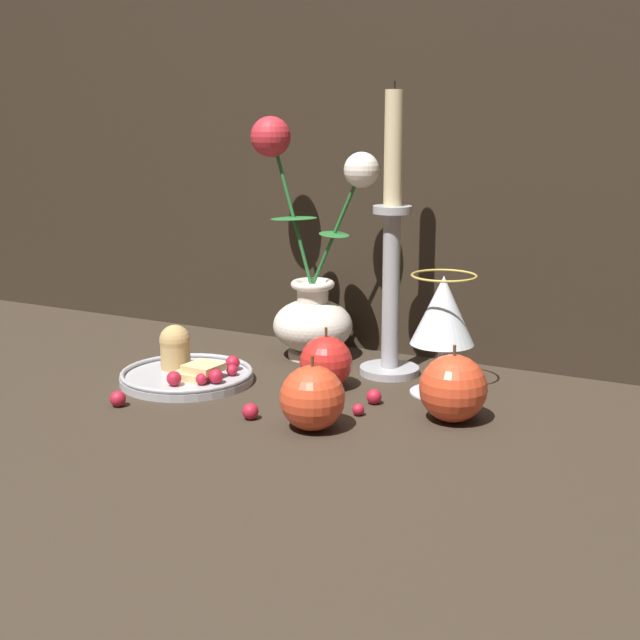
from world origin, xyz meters
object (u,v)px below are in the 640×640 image
candlestick (391,261)px  apple_near_glass (327,362)px  vase (311,288)px  apple_at_table_edge (312,398)px  wine_glass (443,315)px  plate_with_pastries (186,370)px  apple_beside_vase (453,388)px

candlestick → apple_near_glass: bearing=-115.7°
vase → candlestick: 0.15m
candlestick → apple_at_table_edge: bearing=-87.8°
wine_glass → plate_with_pastries: bearing=-161.2°
vase → wine_glass: vase is taller
candlestick → apple_at_table_edge: (0.01, -0.24, -0.12)m
candlestick → apple_beside_vase: candlestick is taller
wine_glass → apple_at_table_edge: bearing=-113.0°
wine_glass → vase: bearing=162.3°
plate_with_pastries → apple_beside_vase: apple_beside_vase is taller
plate_with_pastries → wine_glass: wine_glass is taller
plate_with_pastries → apple_near_glass: size_ratio=2.19×
vase → plate_with_pastries: 0.22m
apple_at_table_edge → vase: bearing=118.5°
apple_beside_vase → apple_at_table_edge: 0.16m
apple_beside_vase → apple_near_glass: size_ratio=1.13×
plate_with_pastries → candlestick: 0.31m
plate_with_pastries → apple_at_table_edge: bearing=-19.7°
apple_beside_vase → apple_at_table_edge: apple_beside_vase is taller
vase → apple_near_glass: bearing=-53.8°
vase → apple_at_table_edge: 0.31m
apple_near_glass → apple_at_table_edge: bearing=-69.0°
vase → apple_beside_vase: vase is taller
apple_near_glass → apple_at_table_edge: 0.15m
plate_with_pastries → apple_beside_vase: 0.37m
plate_with_pastries → apple_near_glass: 0.19m
vase → apple_beside_vase: bearing=-30.9°
apple_beside_vase → wine_glass: bearing=117.7°
wine_glass → apple_at_table_edge: (-0.08, -0.19, -0.06)m
candlestick → apple_beside_vase: size_ratio=4.26×
wine_glass → apple_near_glass: bearing=-160.5°
wine_glass → apple_beside_vase: 0.12m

